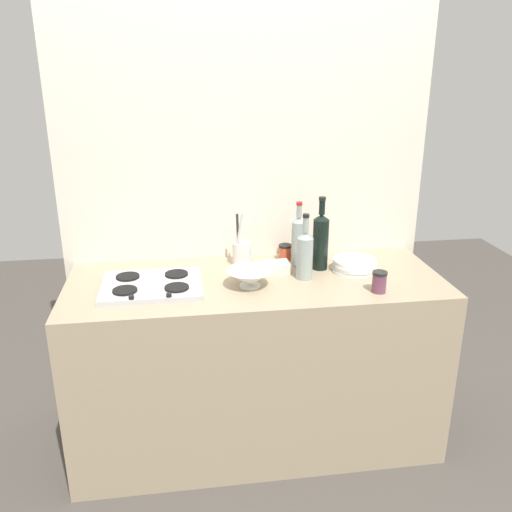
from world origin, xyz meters
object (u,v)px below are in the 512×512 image
(wine_bottle_leftmost, at_px, (305,254))
(mixing_bowl, at_px, (250,278))
(stovetop_hob, at_px, (152,285))
(wine_bottle_mid_left, at_px, (321,240))
(butter_dish, at_px, (275,267))
(utensil_crock, at_px, (242,253))
(wine_bottle_mid_right, at_px, (298,240))
(condiment_jar_spare, at_px, (310,252))
(plate_stack, at_px, (355,265))
(condiment_jar_rear, at_px, (285,252))
(condiment_jar_front, at_px, (379,282))

(wine_bottle_leftmost, distance_m, mixing_bowl, 0.29)
(stovetop_hob, bearing_deg, wine_bottle_mid_left, 8.94)
(mixing_bowl, bearing_deg, butter_dish, 47.93)
(wine_bottle_leftmost, distance_m, utensil_crock, 0.36)
(wine_bottle_mid_right, distance_m, condiment_jar_spare, 0.13)
(wine_bottle_mid_right, height_order, butter_dish, wine_bottle_mid_right)
(plate_stack, xyz_separation_m, utensil_crock, (-0.55, 0.17, 0.04))
(stovetop_hob, height_order, condiment_jar_rear, condiment_jar_rear)
(plate_stack, relative_size, condiment_jar_front, 2.27)
(plate_stack, bearing_deg, condiment_jar_spare, 135.63)
(mixing_bowl, height_order, condiment_jar_front, condiment_jar_front)
(stovetop_hob, height_order, utensil_crock, utensil_crock)
(wine_bottle_leftmost, bearing_deg, condiment_jar_spare, 70.18)
(condiment_jar_front, xyz_separation_m, condiment_jar_spare, (-0.21, 0.45, -0.00))
(plate_stack, distance_m, utensil_crock, 0.57)
(plate_stack, xyz_separation_m, wine_bottle_mid_left, (-0.16, 0.06, 0.12))
(stovetop_hob, distance_m, wine_bottle_mid_left, 0.85)
(plate_stack, height_order, utensil_crock, utensil_crock)
(condiment_jar_spare, bearing_deg, wine_bottle_mid_left, -80.16)
(condiment_jar_front, relative_size, condiment_jar_spare, 1.07)
(mixing_bowl, bearing_deg, condiment_jar_rear, 54.65)
(wine_bottle_mid_left, xyz_separation_m, mixing_bowl, (-0.38, -0.18, -0.10))
(wine_bottle_mid_left, height_order, butter_dish, wine_bottle_mid_left)
(wine_bottle_leftmost, xyz_separation_m, condiment_jar_front, (0.30, -0.21, -0.07))
(butter_dish, distance_m, utensil_crock, 0.20)
(stovetop_hob, distance_m, wine_bottle_mid_right, 0.76)
(wine_bottle_mid_left, xyz_separation_m, condiment_jar_front, (0.19, -0.33, -0.10))
(plate_stack, height_order, condiment_jar_spare, condiment_jar_spare)
(wine_bottle_mid_left, bearing_deg, utensil_crock, 164.37)
(stovetop_hob, height_order, plate_stack, plate_stack)
(stovetop_hob, distance_m, condiment_jar_spare, 0.85)
(wine_bottle_mid_left, relative_size, condiment_jar_spare, 4.02)
(mixing_bowl, distance_m, butter_dish, 0.22)
(condiment_jar_front, distance_m, condiment_jar_rear, 0.58)
(wine_bottle_leftmost, xyz_separation_m, condiment_jar_rear, (-0.04, 0.25, -0.08))
(utensil_crock, relative_size, condiment_jar_rear, 3.21)
(wine_bottle_mid_left, bearing_deg, wine_bottle_mid_right, 148.81)
(mixing_bowl, bearing_deg, plate_stack, 12.94)
(butter_dish, distance_m, condiment_jar_rear, 0.19)
(condiment_jar_rear, bearing_deg, butter_dish, -117.51)
(stovetop_hob, bearing_deg, wine_bottle_mid_right, 14.63)
(wine_bottle_mid_right, relative_size, mixing_bowl, 1.55)
(plate_stack, xyz_separation_m, condiment_jar_spare, (-0.18, 0.18, 0.02))
(plate_stack, xyz_separation_m, condiment_jar_front, (0.03, -0.27, 0.02))
(stovetop_hob, bearing_deg, mixing_bowl, -6.69)
(stovetop_hob, height_order, butter_dish, butter_dish)
(plate_stack, relative_size, utensil_crock, 0.80)
(condiment_jar_spare, bearing_deg, utensil_crock, -177.65)
(stovetop_hob, bearing_deg, condiment_jar_spare, 17.35)
(plate_stack, relative_size, wine_bottle_mid_right, 0.67)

